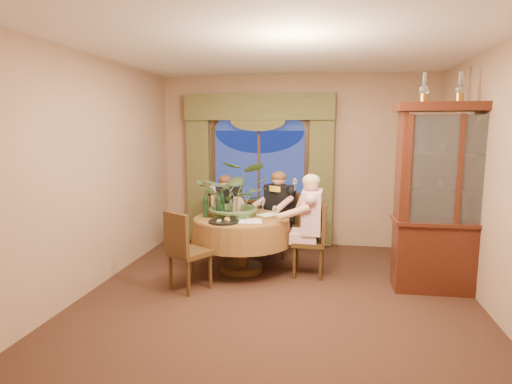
% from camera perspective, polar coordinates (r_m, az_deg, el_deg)
% --- Properties ---
extents(floor, '(5.00, 5.00, 0.00)m').
position_cam_1_polar(floor, '(5.02, 2.82, -14.27)').
color(floor, black).
rests_on(floor, ground).
extents(wall_back, '(4.50, 0.00, 4.50)m').
position_cam_1_polar(wall_back, '(7.14, 5.28, 4.13)').
color(wall_back, '#94745A').
rests_on(wall_back, ground).
extents(wall_right, '(0.00, 5.00, 5.00)m').
position_cam_1_polar(wall_right, '(4.94, 29.85, 1.05)').
color(wall_right, '#94745A').
rests_on(wall_right, ground).
extents(ceiling, '(5.00, 5.00, 0.00)m').
position_cam_1_polar(ceiling, '(4.71, 3.08, 18.98)').
color(ceiling, white).
rests_on(ceiling, wall_back).
extents(window, '(1.62, 0.10, 1.32)m').
position_cam_1_polar(window, '(7.15, 0.42, 3.37)').
color(window, navy).
rests_on(window, wall_back).
extents(arched_transom, '(1.60, 0.06, 0.44)m').
position_cam_1_polar(arched_transom, '(7.12, 0.42, 9.63)').
color(arched_transom, navy).
rests_on(arched_transom, wall_back).
extents(drapery_left, '(0.38, 0.14, 2.32)m').
position_cam_1_polar(drapery_left, '(7.35, -7.61, 2.49)').
color(drapery_left, '#494824').
rests_on(drapery_left, floor).
extents(drapery_right, '(0.38, 0.14, 2.32)m').
position_cam_1_polar(drapery_right, '(7.02, 8.68, 2.19)').
color(drapery_right, '#494824').
rests_on(drapery_right, floor).
extents(swag_valance, '(2.45, 0.16, 0.42)m').
position_cam_1_polar(swag_valance, '(7.05, 0.32, 11.27)').
color(swag_valance, '#494824').
rests_on(swag_valance, wall_back).
extents(dining_table, '(1.82, 1.82, 0.75)m').
position_cam_1_polar(dining_table, '(5.88, -1.94, -6.95)').
color(dining_table, brown).
rests_on(dining_table, floor).
extents(china_cabinet, '(1.38, 0.55, 2.23)m').
position_cam_1_polar(china_cabinet, '(5.53, 24.71, -0.87)').
color(china_cabinet, '#35130B').
rests_on(china_cabinet, floor).
extents(oil_lamp_left, '(0.11, 0.11, 0.34)m').
position_cam_1_polar(oil_lamp_left, '(5.39, 21.50, 12.83)').
color(oil_lamp_left, '#A5722D').
rests_on(oil_lamp_left, china_cabinet).
extents(oil_lamp_center, '(0.11, 0.11, 0.34)m').
position_cam_1_polar(oil_lamp_center, '(5.48, 25.56, 12.51)').
color(oil_lamp_center, '#A5722D').
rests_on(oil_lamp_center, china_cabinet).
extents(oil_lamp_right, '(0.11, 0.11, 0.34)m').
position_cam_1_polar(oil_lamp_right, '(5.60, 29.47, 12.15)').
color(oil_lamp_right, '#A5722D').
rests_on(oil_lamp_right, china_cabinet).
extents(chair_right, '(0.43, 0.43, 0.96)m').
position_cam_1_polar(chair_right, '(5.72, 7.04, -6.38)').
color(chair_right, black).
rests_on(chair_right, floor).
extents(chair_back_right, '(0.57, 0.57, 0.96)m').
position_cam_1_polar(chair_back_right, '(6.54, 3.26, -4.41)').
color(chair_back_right, black).
rests_on(chair_back_right, floor).
extents(chair_back, '(0.55, 0.55, 0.96)m').
position_cam_1_polar(chair_back, '(6.69, -3.26, -4.12)').
color(chair_back, black).
rests_on(chair_back, floor).
extents(chair_front_left, '(0.58, 0.58, 0.96)m').
position_cam_1_polar(chair_front_left, '(5.27, -8.80, -7.71)').
color(chair_front_left, black).
rests_on(chair_front_left, floor).
extents(person_pink, '(0.47, 0.51, 1.36)m').
position_cam_1_polar(person_pink, '(5.65, 7.47, -4.46)').
color(person_pink, beige).
rests_on(person_pink, floor).
extents(person_back, '(0.58, 0.56, 1.24)m').
position_cam_1_polar(person_back, '(6.67, -4.12, -2.96)').
color(person_back, black).
rests_on(person_back, floor).
extents(person_scarf, '(0.62, 0.61, 1.31)m').
position_cam_1_polar(person_scarf, '(6.45, 3.12, -2.98)').
color(person_scarf, black).
rests_on(person_scarf, floor).
extents(stoneware_vase, '(0.14, 0.14, 0.26)m').
position_cam_1_polar(stoneware_vase, '(5.87, -2.55, -1.93)').
color(stoneware_vase, '#9E7A61').
rests_on(stoneware_vase, dining_table).
extents(centerpiece_plant, '(1.03, 1.14, 0.89)m').
position_cam_1_polar(centerpiece_plant, '(5.81, -2.63, 3.10)').
color(centerpiece_plant, '#405C33').
rests_on(centerpiece_plant, dining_table).
extents(olive_bowl, '(0.15, 0.15, 0.05)m').
position_cam_1_polar(olive_bowl, '(5.72, -1.79, -3.28)').
color(olive_bowl, '#425629').
rests_on(olive_bowl, dining_table).
extents(cheese_platter, '(0.39, 0.39, 0.02)m').
position_cam_1_polar(cheese_platter, '(5.48, -4.31, -3.96)').
color(cheese_platter, black).
rests_on(cheese_platter, dining_table).
extents(wine_bottle_0, '(0.07, 0.07, 0.33)m').
position_cam_1_polar(wine_bottle_0, '(5.84, -5.01, -1.66)').
color(wine_bottle_0, black).
rests_on(wine_bottle_0, dining_table).
extents(wine_bottle_1, '(0.07, 0.07, 0.33)m').
position_cam_1_polar(wine_bottle_1, '(5.80, -6.75, -1.75)').
color(wine_bottle_1, black).
rests_on(wine_bottle_1, dining_table).
extents(wine_bottle_2, '(0.07, 0.07, 0.33)m').
position_cam_1_polar(wine_bottle_2, '(5.94, -5.38, -1.49)').
color(wine_bottle_2, tan).
rests_on(wine_bottle_2, dining_table).
extents(wine_bottle_3, '(0.07, 0.07, 0.33)m').
position_cam_1_polar(wine_bottle_3, '(6.04, -4.53, -1.31)').
color(wine_bottle_3, black).
rests_on(wine_bottle_3, dining_table).
extents(tasting_paper_0, '(0.27, 0.34, 0.00)m').
position_cam_1_polar(tasting_paper_0, '(5.54, -0.35, -3.87)').
color(tasting_paper_0, white).
rests_on(tasting_paper_0, dining_table).
extents(tasting_paper_1, '(0.35, 0.37, 0.00)m').
position_cam_1_polar(tasting_paper_1, '(5.95, 1.68, -3.02)').
color(tasting_paper_1, white).
rests_on(tasting_paper_1, dining_table).
extents(tasting_paper_2, '(0.30, 0.36, 0.00)m').
position_cam_1_polar(tasting_paper_2, '(5.55, -2.55, -3.87)').
color(tasting_paper_2, white).
rests_on(tasting_paper_2, dining_table).
extents(wine_glass_person_pink, '(0.07, 0.07, 0.18)m').
position_cam_1_polar(wine_glass_person_pink, '(5.68, 2.49, -2.69)').
color(wine_glass_person_pink, silver).
rests_on(wine_glass_person_pink, dining_table).
extents(wine_glass_person_back, '(0.07, 0.07, 0.18)m').
position_cam_1_polar(wine_glass_person_back, '(6.20, -3.13, -1.74)').
color(wine_glass_person_back, silver).
rests_on(wine_glass_person_back, dining_table).
extents(wine_glass_person_scarf, '(0.07, 0.07, 0.18)m').
position_cam_1_polar(wine_glass_person_scarf, '(6.11, 0.89, -1.88)').
color(wine_glass_person_scarf, silver).
rests_on(wine_glass_person_scarf, dining_table).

